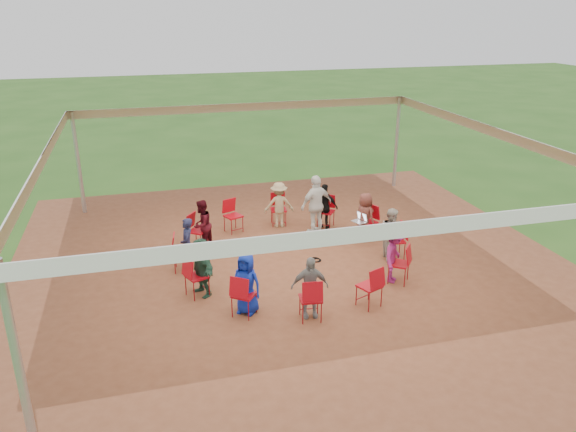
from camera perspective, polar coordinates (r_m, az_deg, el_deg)
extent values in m
plane|color=#29531A|center=(13.45, 0.37, -4.86)|extent=(80.00, 80.00, 0.00)
plane|color=brown|center=(13.44, 0.37, -4.84)|extent=(13.00, 13.00, 0.00)
cylinder|color=#B2B2B7|center=(8.14, -25.70, -13.55)|extent=(0.12, 0.12, 3.00)
cylinder|color=#B2B2B7|center=(17.32, -20.52, 5.00)|extent=(0.12, 0.12, 3.00)
cylinder|color=#B2B2B7|center=(19.10, 10.97, 7.32)|extent=(0.12, 0.12, 3.00)
plane|color=white|center=(12.45, 0.41, 7.70)|extent=(10.30, 10.30, 0.00)
cube|color=white|center=(7.86, 10.51, -1.50)|extent=(10.30, 0.03, 0.24)
cube|color=white|center=(17.39, -4.23, 10.99)|extent=(10.30, 0.03, 0.24)
cube|color=white|center=(12.19, -23.71, 5.07)|extent=(0.03, 10.30, 0.24)
cube|color=white|center=(14.69, 20.35, 7.95)|extent=(0.03, 10.30, 0.24)
imported|color=brown|center=(14.70, 7.81, -0.04)|extent=(0.56, 0.71, 1.27)
imported|color=black|center=(15.30, 3.74, 0.96)|extent=(0.82, 0.75, 1.27)
imported|color=tan|center=(15.42, -0.92, 1.16)|extent=(0.87, 0.51, 1.27)
imported|color=#3E0912|center=(14.19, -8.75, -0.87)|extent=(0.66, 0.71, 1.27)
imported|color=#1C1F3E|center=(13.08, -10.20, -2.88)|extent=(0.36, 0.50, 1.27)
imported|color=#244B38|center=(11.96, -8.80, -5.11)|extent=(0.86, 1.26, 1.27)
imported|color=#0E259D|center=(11.18, -4.25, -6.85)|extent=(0.71, 0.65, 1.27)
imported|color=gray|center=(11.02, 2.21, -7.24)|extent=(0.79, 0.47, 1.27)
imported|color=#921D64|center=(12.57, 10.72, -3.93)|extent=(0.82, 0.90, 1.27)
imported|color=#ACA599|center=(13.72, 10.45, -1.75)|extent=(0.43, 0.66, 1.27)
imported|color=white|center=(14.90, 2.89, 1.14)|extent=(1.06, 0.76, 1.62)
torus|color=black|center=(13.61, 2.73, -4.46)|extent=(0.31, 0.31, 0.03)
torus|color=black|center=(13.59, 2.95, -4.51)|extent=(0.25, 0.25, 0.03)
cube|color=#B7B7BC|center=(14.59, 7.19, -0.58)|extent=(0.36, 0.41, 0.02)
cube|color=#B7B7BC|center=(14.62, 7.54, -0.04)|extent=(0.20, 0.35, 0.23)
cube|color=#CCE0FF|center=(14.62, 7.52, -0.05)|extent=(0.17, 0.30, 0.19)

